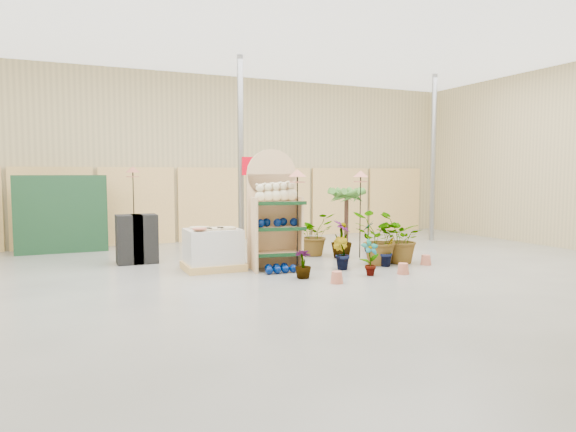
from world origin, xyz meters
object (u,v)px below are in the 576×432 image
object	(u,v)px
display_shelf	(274,214)
potted_plant_2	(378,239)
bird_table_front	(297,177)
pallet_stack	(213,249)

from	to	relation	value
display_shelf	potted_plant_2	size ratio (longest dim) A/B	2.16
bird_table_front	potted_plant_2	distance (m)	2.12
display_shelf	potted_plant_2	bearing A→B (deg)	-4.94
potted_plant_2	pallet_stack	bearing A→B (deg)	164.92
potted_plant_2	display_shelf	bearing A→B (deg)	165.51
display_shelf	pallet_stack	world-z (taller)	display_shelf
pallet_stack	bird_table_front	world-z (taller)	bird_table_front
bird_table_front	display_shelf	bearing A→B (deg)	134.12
bird_table_front	pallet_stack	bearing A→B (deg)	155.16
display_shelf	pallet_stack	xyz separation A→B (m)	(-1.12, 0.33, -0.66)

